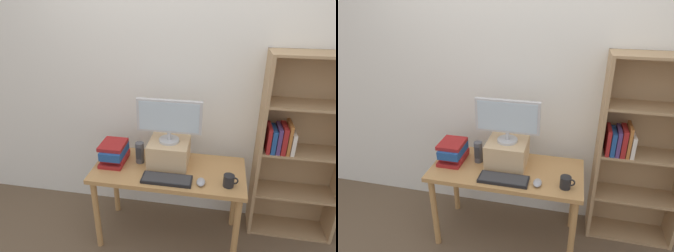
% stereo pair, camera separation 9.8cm
% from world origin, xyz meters
% --- Properties ---
extents(ground_plane, '(12.00, 12.00, 0.00)m').
position_xyz_m(ground_plane, '(0.00, 0.00, 0.00)').
color(ground_plane, brown).
extents(back_wall, '(7.00, 0.08, 2.60)m').
position_xyz_m(back_wall, '(0.00, 0.45, 1.30)').
color(back_wall, silver).
rests_on(back_wall, ground_plane).
extents(desk, '(1.23, 0.56, 0.71)m').
position_xyz_m(desk, '(0.00, 0.00, 0.61)').
color(desk, '#B7844C').
rests_on(desk, ground_plane).
extents(bookshelf_unit, '(0.72, 0.28, 1.63)m').
position_xyz_m(bookshelf_unit, '(1.04, 0.29, 0.83)').
color(bookshelf_unit, tan).
rests_on(bookshelf_unit, ground_plane).
extents(riser_box, '(0.32, 0.31, 0.21)m').
position_xyz_m(riser_box, '(-0.01, 0.08, 0.81)').
color(riser_box, tan).
rests_on(riser_box, desk).
extents(computer_monitor, '(0.52, 0.17, 0.35)m').
position_xyz_m(computer_monitor, '(-0.01, 0.08, 1.11)').
color(computer_monitor, '#B7B7BA').
rests_on(computer_monitor, riser_box).
extents(keyboard, '(0.39, 0.15, 0.02)m').
position_xyz_m(keyboard, '(0.01, -0.17, 0.72)').
color(keyboard, black).
rests_on(keyboard, desk).
extents(computer_mouse, '(0.06, 0.10, 0.04)m').
position_xyz_m(computer_mouse, '(0.27, -0.16, 0.72)').
color(computer_mouse, '#99999E').
rests_on(computer_mouse, desk).
extents(book_stack, '(0.21, 0.27, 0.17)m').
position_xyz_m(book_stack, '(-0.47, 0.03, 0.79)').
color(book_stack, maroon).
rests_on(book_stack, desk).
extents(coffee_mug, '(0.11, 0.08, 0.09)m').
position_xyz_m(coffee_mug, '(0.48, -0.15, 0.75)').
color(coffee_mug, black).
rests_on(coffee_mug, desk).
extents(desk_speaker, '(0.07, 0.07, 0.18)m').
position_xyz_m(desk_speaker, '(-0.26, 0.05, 0.80)').
color(desk_speaker, '#4C4C51').
rests_on(desk_speaker, desk).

